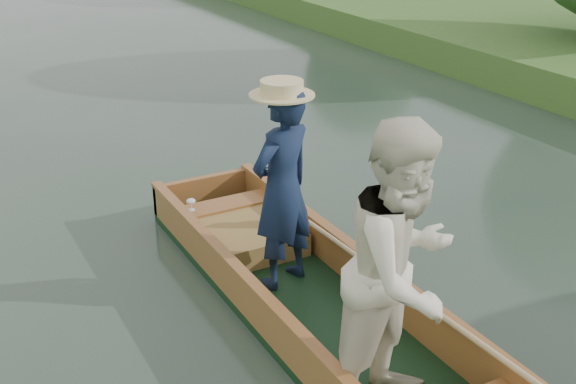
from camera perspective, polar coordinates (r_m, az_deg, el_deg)
ground at (r=5.91m, az=2.85°, el=-10.56°), size 120.00×120.00×0.00m
punt at (r=5.24m, az=4.41°, el=-5.71°), size 1.25×5.00×2.07m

